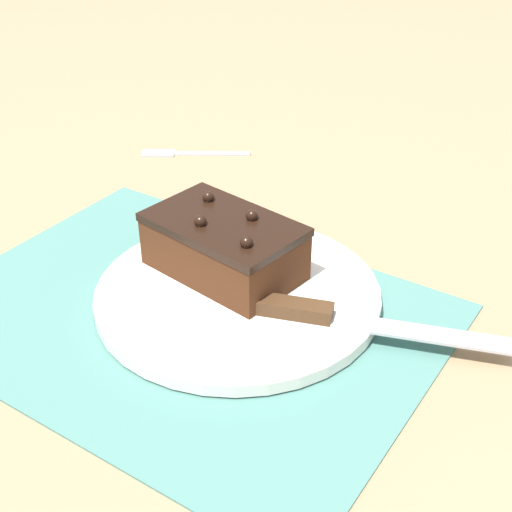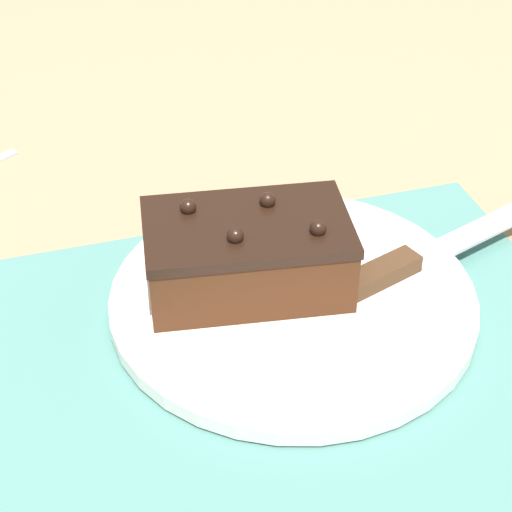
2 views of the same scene
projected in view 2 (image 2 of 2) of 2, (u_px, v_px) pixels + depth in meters
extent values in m
plane|color=#9E7F5B|center=(274.00, 359.00, 0.60)|extent=(3.00, 3.00, 0.00)
cube|color=slate|center=(274.00, 357.00, 0.60)|extent=(0.46, 0.34, 0.00)
cylinder|color=white|center=(293.00, 299.00, 0.64)|extent=(0.27, 0.27, 0.01)
cube|color=#472614|center=(252.00, 257.00, 0.63)|extent=(0.16, 0.11, 0.05)
cube|color=black|center=(252.00, 226.00, 0.61)|extent=(0.16, 0.11, 0.01)
sphere|color=black|center=(318.00, 228.00, 0.60)|extent=(0.01, 0.01, 0.01)
sphere|color=black|center=(268.00, 200.00, 0.62)|extent=(0.01, 0.01, 0.01)
sphere|color=black|center=(235.00, 236.00, 0.59)|extent=(0.01, 0.01, 0.01)
sphere|color=black|center=(188.00, 207.00, 0.62)|extent=(0.01, 0.01, 0.01)
cube|color=#472D19|center=(378.00, 275.00, 0.64)|extent=(0.08, 0.04, 0.01)
cube|color=#B7BABF|center=(481.00, 230.00, 0.70)|extent=(0.15, 0.07, 0.00)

